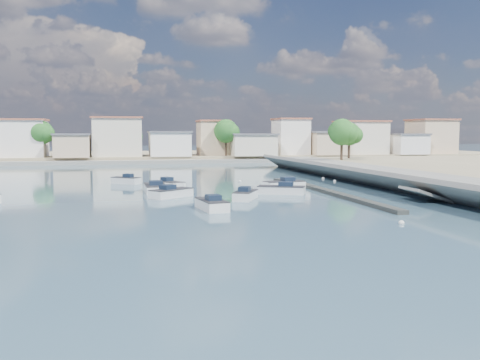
{
  "coord_description": "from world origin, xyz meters",
  "views": [
    {
      "loc": [
        -14.11,
        -40.05,
        6.27
      ],
      "look_at": [
        -2.07,
        14.33,
        1.4
      ],
      "focal_mm": 40.0,
      "sensor_mm": 36.0,
      "label": 1
    }
  ],
  "objects_px": {
    "motorboat_b": "(246,195)",
    "motorboat_h": "(173,193)",
    "motorboat_f": "(125,181)",
    "motorboat_a": "(211,205)",
    "motorboat_e": "(155,188)",
    "motorboat_g": "(170,185)",
    "motorboat_c": "(279,190)",
    "motorboat_d": "(282,185)"
  },
  "relations": [
    {
      "from": "motorboat_e",
      "to": "motorboat_h",
      "type": "height_order",
      "value": "same"
    },
    {
      "from": "motorboat_b",
      "to": "motorboat_e",
      "type": "relative_size",
      "value": 0.7
    },
    {
      "from": "motorboat_c",
      "to": "motorboat_f",
      "type": "distance_m",
      "value": 21.58
    },
    {
      "from": "motorboat_b",
      "to": "motorboat_h",
      "type": "distance_m",
      "value": 7.4
    },
    {
      "from": "motorboat_a",
      "to": "motorboat_b",
      "type": "xyz_separation_m",
      "value": [
        4.35,
        5.81,
        -0.0
      ]
    },
    {
      "from": "motorboat_a",
      "to": "motorboat_d",
      "type": "xyz_separation_m",
      "value": [
        10.71,
        14.86,
        -0.0
      ]
    },
    {
      "from": "motorboat_a",
      "to": "motorboat_c",
      "type": "height_order",
      "value": "same"
    },
    {
      "from": "motorboat_b",
      "to": "motorboat_a",
      "type": "bearing_deg",
      "value": -126.82
    },
    {
      "from": "motorboat_g",
      "to": "motorboat_h",
      "type": "distance_m",
      "value": 8.25
    },
    {
      "from": "motorboat_a",
      "to": "motorboat_h",
      "type": "bearing_deg",
      "value": 104.15
    },
    {
      "from": "motorboat_a",
      "to": "motorboat_e",
      "type": "distance_m",
      "value": 14.67
    },
    {
      "from": "motorboat_h",
      "to": "motorboat_a",
      "type": "bearing_deg",
      "value": -75.85
    },
    {
      "from": "motorboat_b",
      "to": "motorboat_h",
      "type": "height_order",
      "value": "same"
    },
    {
      "from": "motorboat_h",
      "to": "motorboat_e",
      "type": "bearing_deg",
      "value": 105.74
    },
    {
      "from": "motorboat_d",
      "to": "motorboat_h",
      "type": "height_order",
      "value": "same"
    },
    {
      "from": "motorboat_a",
      "to": "motorboat_d",
      "type": "bearing_deg",
      "value": 54.22
    },
    {
      "from": "motorboat_a",
      "to": "motorboat_h",
      "type": "distance_m",
      "value": 9.36
    },
    {
      "from": "motorboat_c",
      "to": "motorboat_e",
      "type": "relative_size",
      "value": 0.85
    },
    {
      "from": "motorboat_a",
      "to": "motorboat_g",
      "type": "xyz_separation_m",
      "value": [
        -1.83,
        17.32,
        0.0
      ]
    },
    {
      "from": "motorboat_a",
      "to": "motorboat_d",
      "type": "relative_size",
      "value": 0.96
    },
    {
      "from": "motorboat_h",
      "to": "motorboat_f",
      "type": "bearing_deg",
      "value": 106.61
    },
    {
      "from": "motorboat_d",
      "to": "motorboat_h",
      "type": "distance_m",
      "value": 14.23
    },
    {
      "from": "motorboat_d",
      "to": "motorboat_g",
      "type": "bearing_deg",
      "value": 168.94
    },
    {
      "from": "motorboat_c",
      "to": "motorboat_f",
      "type": "relative_size",
      "value": 1.4
    },
    {
      "from": "motorboat_a",
      "to": "motorboat_h",
      "type": "xyz_separation_m",
      "value": [
        -2.29,
        9.08,
        -0.0
      ]
    },
    {
      "from": "motorboat_b",
      "to": "motorboat_d",
      "type": "distance_m",
      "value": 11.07
    },
    {
      "from": "motorboat_b",
      "to": "motorboat_c",
      "type": "relative_size",
      "value": 0.82
    },
    {
      "from": "motorboat_e",
      "to": "motorboat_g",
      "type": "distance_m",
      "value": 3.66
    },
    {
      "from": "motorboat_e",
      "to": "motorboat_g",
      "type": "xyz_separation_m",
      "value": [
        1.9,
        3.13,
        0.0
      ]
    },
    {
      "from": "motorboat_a",
      "to": "motorboat_e",
      "type": "height_order",
      "value": "same"
    },
    {
      "from": "motorboat_d",
      "to": "motorboat_h",
      "type": "relative_size",
      "value": 1.15
    },
    {
      "from": "motorboat_g",
      "to": "motorboat_c",
      "type": "bearing_deg",
      "value": -36.42
    },
    {
      "from": "motorboat_f",
      "to": "motorboat_g",
      "type": "height_order",
      "value": "same"
    },
    {
      "from": "motorboat_c",
      "to": "motorboat_g",
      "type": "bearing_deg",
      "value": 143.58
    },
    {
      "from": "motorboat_g",
      "to": "motorboat_h",
      "type": "relative_size",
      "value": 1.0
    },
    {
      "from": "motorboat_e",
      "to": "motorboat_f",
      "type": "relative_size",
      "value": 1.64
    },
    {
      "from": "motorboat_c",
      "to": "motorboat_f",
      "type": "height_order",
      "value": "same"
    },
    {
      "from": "motorboat_a",
      "to": "motorboat_f",
      "type": "relative_size",
      "value": 1.35
    },
    {
      "from": "motorboat_b",
      "to": "motorboat_f",
      "type": "height_order",
      "value": "same"
    },
    {
      "from": "motorboat_b",
      "to": "motorboat_d",
      "type": "xyz_separation_m",
      "value": [
        6.37,
        9.06,
        -0.0
      ]
    },
    {
      "from": "motorboat_f",
      "to": "motorboat_a",
      "type": "bearing_deg",
      "value": -74.3
    },
    {
      "from": "motorboat_b",
      "to": "motorboat_d",
      "type": "bearing_deg",
      "value": 54.89
    }
  ]
}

